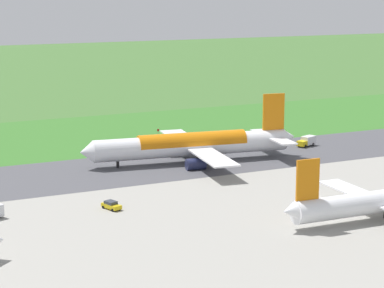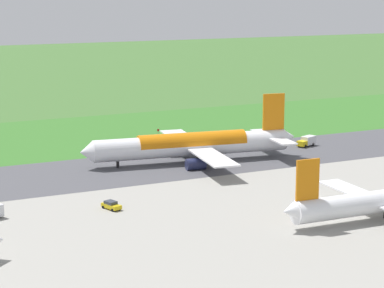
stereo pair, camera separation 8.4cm
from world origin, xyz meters
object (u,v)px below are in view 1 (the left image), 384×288
service_truck_fuel (307,141)px  no_stopping_sign (158,133)px  airliner_main (194,145)px  traffic_cone_orange (146,138)px  service_car_followme (111,205)px

service_truck_fuel → no_stopping_sign: no_stopping_sign is taller
airliner_main → traffic_cone_orange: 31.40m
no_stopping_sign → traffic_cone_orange: bearing=-14.4°
airliner_main → service_truck_fuel: bearing=-173.8°
service_truck_fuel → traffic_cone_orange: (35.02, -27.29, -1.13)m
airliner_main → no_stopping_sign: 30.59m
service_truck_fuel → traffic_cone_orange: service_truck_fuel is taller
airliner_main → no_stopping_sign: bearing=-96.8°
service_car_followme → traffic_cone_orange: size_ratio=8.28×
service_car_followme → service_truck_fuel: service_truck_fuel is taller
service_car_followme → no_stopping_sign: 68.77m
service_car_followme → no_stopping_sign: (-34.89, -59.25, 0.78)m
airliner_main → service_car_followme: size_ratio=11.87×
service_truck_fuel → service_car_followme: bearing=26.3°
no_stopping_sign → traffic_cone_orange: (3.43, -0.88, -1.35)m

